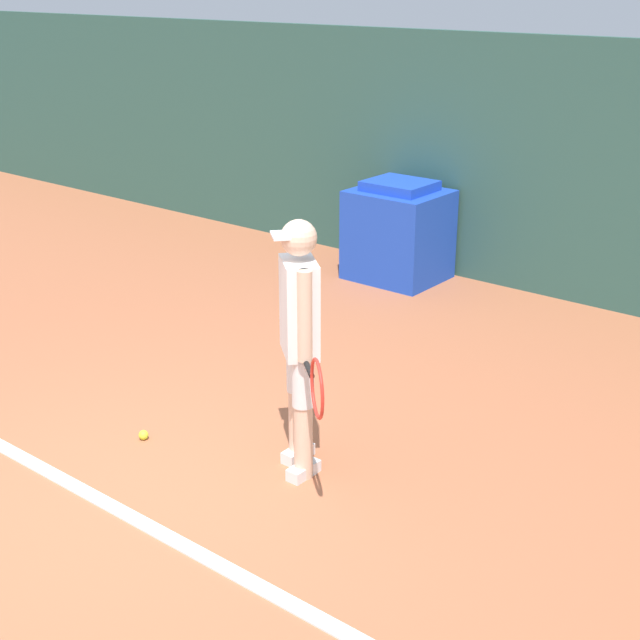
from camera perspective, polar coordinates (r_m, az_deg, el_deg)
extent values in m
plane|color=#B76642|center=(5.63, -13.12, -11.62)|extent=(24.00, 24.00, 0.00)
cube|color=#2D564C|center=(9.05, 13.01, 9.52)|extent=(24.00, 0.10, 2.49)
cube|color=white|center=(5.63, -13.11, -11.56)|extent=(21.60, 0.10, 0.01)
cylinder|color=beige|center=(5.86, -1.43, -6.74)|extent=(0.12, 0.12, 0.50)
cylinder|color=white|center=(5.68, -1.47, -3.12)|extent=(0.14, 0.14, 0.31)
cube|color=white|center=(5.97, -1.41, -8.53)|extent=(0.10, 0.24, 0.08)
cylinder|color=beige|center=(5.67, -1.07, -7.76)|extent=(0.12, 0.12, 0.50)
cylinder|color=white|center=(5.49, -1.10, -4.05)|extent=(0.14, 0.14, 0.31)
cube|color=white|center=(5.78, -1.06, -9.60)|extent=(0.10, 0.24, 0.08)
cube|color=white|center=(5.41, -1.33, 0.80)|extent=(0.39, 0.37, 0.60)
sphere|color=beige|center=(5.27, -1.37, 5.28)|extent=(0.22, 0.22, 0.22)
cube|color=white|center=(5.25, -2.45, 5.43)|extent=(0.21, 0.21, 0.02)
cylinder|color=beige|center=(5.59, -1.66, 1.66)|extent=(0.09, 0.09, 0.57)
cylinder|color=beige|center=(5.22, -0.98, 0.23)|extent=(0.09, 0.09, 0.57)
cylinder|color=black|center=(5.23, -0.75, -3.10)|extent=(0.20, 0.17, 0.03)
torus|color=red|center=(4.98, -0.19, -4.41)|extent=(0.28, 0.24, 0.35)
sphere|color=#D1E533|center=(6.32, -11.23, -7.23)|extent=(0.07, 0.07, 0.07)
cube|color=blue|center=(9.35, 5.03, 5.45)|extent=(0.93, 0.81, 0.94)
cube|color=blue|center=(9.22, 5.13, 8.55)|extent=(0.65, 0.57, 0.10)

